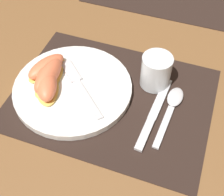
# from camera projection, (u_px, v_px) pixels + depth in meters

# --- Properties ---
(ground_plane) EXTENTS (3.00, 3.00, 0.00)m
(ground_plane) POSITION_uv_depth(u_px,v_px,m) (112.00, 98.00, 0.71)
(ground_plane) COLOR brown
(placemat) EXTENTS (0.44, 0.34, 0.00)m
(placemat) POSITION_uv_depth(u_px,v_px,m) (112.00, 98.00, 0.71)
(placemat) COLOR black
(placemat) RESTS_ON ground_plane
(plate) EXTENTS (0.27, 0.27, 0.02)m
(plate) POSITION_uv_depth(u_px,v_px,m) (73.00, 88.00, 0.71)
(plate) COLOR white
(plate) RESTS_ON placemat
(juice_glass) EXTENTS (0.07, 0.07, 0.08)m
(juice_glass) POSITION_uv_depth(u_px,v_px,m) (156.00, 72.00, 0.71)
(juice_glass) COLOR silver
(juice_glass) RESTS_ON placemat
(knife) EXTENTS (0.03, 0.21, 0.01)m
(knife) POSITION_uv_depth(u_px,v_px,m) (154.00, 114.00, 0.67)
(knife) COLOR silver
(knife) RESTS_ON placemat
(spoon) EXTENTS (0.04, 0.17, 0.01)m
(spoon) POSITION_uv_depth(u_px,v_px,m) (172.00, 104.00, 0.69)
(spoon) COLOR silver
(spoon) RESTS_ON placemat
(fork) EXTENTS (0.16, 0.14, 0.00)m
(fork) POSITION_uv_depth(u_px,v_px,m) (78.00, 83.00, 0.71)
(fork) COLOR silver
(fork) RESTS_ON plate
(citrus_wedge_0) EXTENTS (0.08, 0.11, 0.03)m
(citrus_wedge_0) POSITION_uv_depth(u_px,v_px,m) (46.00, 67.00, 0.72)
(citrus_wedge_0) COLOR #F7C656
(citrus_wedge_0) RESTS_ON plate
(citrus_wedge_1) EXTENTS (0.05, 0.11, 0.04)m
(citrus_wedge_1) POSITION_uv_depth(u_px,v_px,m) (48.00, 77.00, 0.70)
(citrus_wedge_1) COLOR #F7C656
(citrus_wedge_1) RESTS_ON plate
(citrus_wedge_2) EXTENTS (0.09, 0.12, 0.04)m
(citrus_wedge_2) POSITION_uv_depth(u_px,v_px,m) (47.00, 84.00, 0.69)
(citrus_wedge_2) COLOR #F7C656
(citrus_wedge_2) RESTS_ON plate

